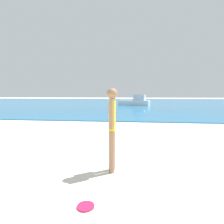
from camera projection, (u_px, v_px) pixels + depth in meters
water at (130, 102)px, 40.41m from camera, size 160.00×60.00×0.06m
person_standing at (112, 125)px, 3.79m from camera, size 0.23×0.40×1.76m
frisbee at (86, 206)px, 2.63m from camera, size 0.25×0.25×0.03m
boat_near at (135, 102)px, 27.16m from camera, size 4.81×2.74×1.56m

